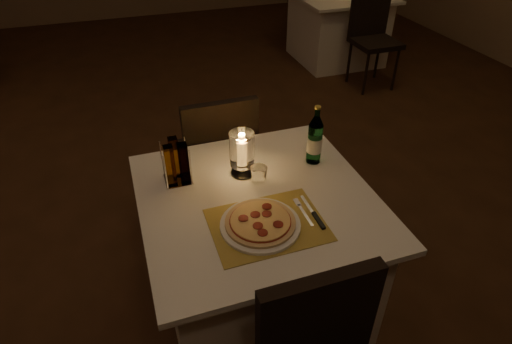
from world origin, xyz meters
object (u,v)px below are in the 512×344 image
object	(u,v)px
main_table	(257,256)
pizza	(260,222)
chair_far	(218,149)
neighbor_table_right	(337,28)
plate	(260,225)
tumbler	(259,175)
hurricane_candle	(242,151)
water_bottle	(315,140)

from	to	relation	value
main_table	pizza	world-z (taller)	pizza
chair_far	neighbor_table_right	world-z (taller)	chair_far
main_table	plate	xyz separation A→B (m)	(-0.05, -0.18, 0.38)
tumbler	main_table	bearing A→B (deg)	-111.36
plate	neighbor_table_right	bearing A→B (deg)	57.40
chair_far	tumbler	distance (m)	0.65
tumbler	hurricane_candle	size ratio (longest dim) A/B	0.36
chair_far	plate	xyz separation A→B (m)	(-0.05, -0.89, 0.20)
chair_far	neighbor_table_right	distance (m)	3.09
chair_far	water_bottle	bearing A→B (deg)	-57.43
hurricane_candle	pizza	bearing A→B (deg)	-96.20
chair_far	pizza	size ratio (longest dim) A/B	3.21
chair_far	water_bottle	xyz separation A→B (m)	(0.34, -0.54, 0.31)
main_table	neighbor_table_right	distance (m)	3.65
water_bottle	main_table	bearing A→B (deg)	-152.96
pizza	water_bottle	size ratio (longest dim) A/B	0.95
pizza	neighbor_table_right	world-z (taller)	pizza
water_bottle	plate	bearing A→B (deg)	-137.94
main_table	hurricane_candle	bearing A→B (deg)	93.12
main_table	hurricane_candle	xyz separation A→B (m)	(-0.01, 0.19, 0.49)
chair_far	plate	size ratio (longest dim) A/B	2.81
water_bottle	hurricane_candle	distance (m)	0.35
hurricane_candle	neighbor_table_right	world-z (taller)	hurricane_candle
main_table	hurricane_candle	size ratio (longest dim) A/B	4.60
chair_far	pizza	bearing A→B (deg)	-93.19
main_table	tumbler	xyz separation A→B (m)	(0.04, 0.10, 0.40)
main_table	water_bottle	world-z (taller)	water_bottle
main_table	hurricane_candle	distance (m)	0.53
tumbler	neighbor_table_right	size ratio (longest dim) A/B	0.08
main_table	plate	bearing A→B (deg)	-105.52
plate	hurricane_candle	distance (m)	0.39
tumbler	hurricane_candle	xyz separation A→B (m)	(-0.05, 0.08, 0.09)
tumbler	neighbor_table_right	world-z (taller)	tumbler
plate	hurricane_candle	xyz separation A→B (m)	(0.04, 0.37, 0.12)
plate	neighbor_table_right	xyz separation A→B (m)	(2.06, 3.23, -0.38)
main_table	water_bottle	size ratio (longest dim) A/B	3.40
tumbler	hurricane_candle	world-z (taller)	hurricane_candle
chair_far	tumbler	size ratio (longest dim) A/B	11.67
chair_far	pizza	xyz separation A→B (m)	(-0.05, -0.89, 0.22)
tumbler	neighbor_table_right	bearing A→B (deg)	56.16
plate	water_bottle	size ratio (longest dim) A/B	1.09
plate	chair_far	bearing A→B (deg)	86.80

